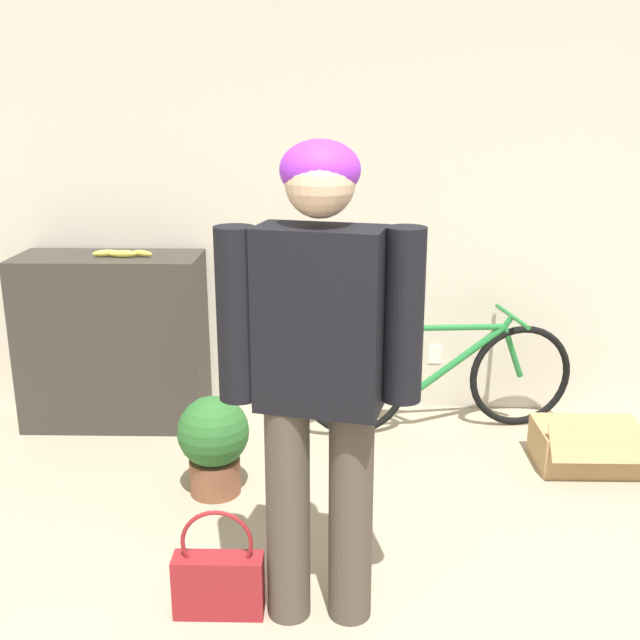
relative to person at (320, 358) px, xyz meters
The scene contains 8 objects.
wall_back 2.01m from the person, 86.84° to the left, with size 8.00×0.07×2.60m.
side_shelf 2.17m from the person, 125.55° to the left, with size 1.03×0.44×1.00m.
person is the anchor object (origin of this frame).
bicycle 1.88m from the person, 68.55° to the left, with size 1.56×0.46×0.68m.
banana 2.03m from the person, 123.88° to the left, with size 0.35×0.09×0.04m.
handbag 0.94m from the person, behind, with size 0.33×0.10×0.43m.
cardboard_box 2.03m from the person, 41.26° to the left, with size 0.54×0.42×0.28m.
potted_plant 1.26m from the person, 120.76° to the left, with size 0.34×0.34×0.49m.
Camera 1 is at (-0.06, -1.48, 1.83)m, focal length 42.00 mm.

